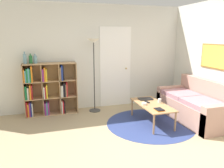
{
  "coord_description": "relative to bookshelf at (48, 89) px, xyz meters",
  "views": [
    {
      "loc": [
        -1.43,
        -2.84,
        1.83
      ],
      "look_at": [
        -0.11,
        1.4,
        0.85
      ],
      "focal_mm": 35.0,
      "sensor_mm": 36.0,
      "label": 1
    }
  ],
  "objects": [
    {
      "name": "ground_plane",
      "position": [
        1.38,
        -2.36,
        -0.6
      ],
      "size": [
        14.0,
        14.0,
        0.0
      ],
      "primitive_type": "plane",
      "color": "tan"
    },
    {
      "name": "wall_back",
      "position": [
        1.4,
        0.21,
        0.69
      ],
      "size": [
        7.25,
        0.11,
        2.6
      ],
      "color": "silver",
      "rests_on": "ground_plane"
    },
    {
      "name": "wall_right",
      "position": [
        3.53,
        -1.09,
        0.7
      ],
      "size": [
        0.08,
        5.54,
        2.6
      ],
      "color": "silver",
      "rests_on": "ground_plane"
    },
    {
      "name": "rug",
      "position": [
        2.03,
        -1.29,
        -0.6
      ],
      "size": [
        1.85,
        1.85,
        0.01
      ],
      "color": "navy",
      "rests_on": "ground_plane"
    },
    {
      "name": "bookshelf",
      "position": [
        0.0,
        0.0,
        0.0
      ],
      "size": [
        1.2,
        0.34,
        1.22
      ],
      "color": "tan",
      "rests_on": "ground_plane"
    },
    {
      "name": "floor_lamp",
      "position": [
        1.09,
        -0.12,
        0.9
      ],
      "size": [
        0.33,
        0.33,
        1.77
      ],
      "color": "#333333",
      "rests_on": "ground_plane"
    },
    {
      "name": "couch",
      "position": [
        3.13,
        -1.33,
        -0.3
      ],
      "size": [
        0.85,
        1.79,
        0.88
      ],
      "color": "tan",
      "rests_on": "ground_plane"
    },
    {
      "name": "coffee_table",
      "position": [
        2.09,
        -1.23,
        -0.22
      ],
      "size": [
        0.55,
        1.15,
        0.42
      ],
      "color": "#AD7F51",
      "rests_on": "ground_plane"
    },
    {
      "name": "laptop",
      "position": [
        2.11,
        -0.86,
        -0.18
      ],
      "size": [
        0.33,
        0.25,
        0.02
      ],
      "color": "black",
      "rests_on": "coffee_table"
    },
    {
      "name": "bowl",
      "position": [
        1.9,
        -1.23,
        -0.16
      ],
      "size": [
        0.11,
        0.11,
        0.04
      ],
      "color": "silver",
      "rests_on": "coffee_table"
    },
    {
      "name": "book_stack_on_table",
      "position": [
        2.03,
        -1.63,
        -0.17
      ],
      "size": [
        0.15,
        0.2,
        0.03
      ],
      "color": "orange",
      "rests_on": "coffee_table"
    },
    {
      "name": "cup",
      "position": [
        2.28,
        -1.2,
        -0.14
      ],
      "size": [
        0.07,
        0.07,
        0.09
      ],
      "color": "white",
      "rests_on": "coffee_table"
    },
    {
      "name": "remote",
      "position": [
        2.04,
        -1.09,
        -0.18
      ],
      "size": [
        0.06,
        0.16,
        0.02
      ],
      "color": "black",
      "rests_on": "coffee_table"
    },
    {
      "name": "bottle_left",
      "position": [
        -0.45,
        0.01,
        0.73
      ],
      "size": [
        0.08,
        0.08,
        0.27
      ],
      "color": "#6B93A3",
      "rests_on": "bookshelf"
    },
    {
      "name": "bottle_middle",
      "position": [
        -0.33,
        0.01,
        0.71
      ],
      "size": [
        0.08,
        0.08,
        0.22
      ],
      "color": "#236633",
      "rests_on": "bookshelf"
    },
    {
      "name": "bottle_right",
      "position": [
        -0.23,
        0.02,
        0.71
      ],
      "size": [
        0.08,
        0.08,
        0.22
      ],
      "color": "#6B93A3",
      "rests_on": "bookshelf"
    }
  ]
}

